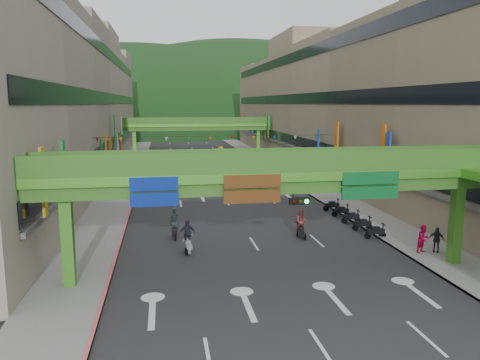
% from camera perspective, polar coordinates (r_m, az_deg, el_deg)
% --- Properties ---
extents(ground, '(320.00, 320.00, 0.00)m').
position_cam_1_polar(ground, '(21.64, 8.07, -17.04)').
color(ground, black).
rests_on(ground, ground).
extents(road_slab, '(18.00, 140.00, 0.02)m').
position_cam_1_polar(road_slab, '(69.38, -4.27, 1.39)').
color(road_slab, '#28282B').
rests_on(road_slab, ground).
extents(sidewalk_left, '(4.00, 140.00, 0.15)m').
position_cam_1_polar(sidewalk_left, '(69.30, -13.37, 1.21)').
color(sidewalk_left, gray).
rests_on(sidewalk_left, ground).
extents(sidewalk_right, '(4.00, 140.00, 0.15)m').
position_cam_1_polar(sidewalk_right, '(71.17, 4.59, 1.64)').
color(sidewalk_right, gray).
rests_on(sidewalk_right, ground).
extents(curb_left, '(0.20, 140.00, 0.18)m').
position_cam_1_polar(curb_left, '(69.19, -11.80, 1.26)').
color(curb_left, '#CC5959').
rests_on(curb_left, ground).
extents(curb_right, '(0.20, 140.00, 0.18)m').
position_cam_1_polar(curb_right, '(70.74, 3.09, 1.62)').
color(curb_right, gray).
rests_on(curb_right, ground).
extents(building_row_left, '(12.80, 95.00, 19.00)m').
position_cam_1_polar(building_row_left, '(69.68, -20.26, 8.68)').
color(building_row_left, '#9E937F').
rests_on(building_row_left, ground).
extents(building_row_right, '(12.80, 95.00, 19.00)m').
position_cam_1_polar(building_row_right, '(72.85, 10.83, 9.09)').
color(building_row_right, gray).
rests_on(building_row_right, ground).
extents(overpass_near, '(28.00, 12.27, 7.10)m').
position_cam_1_polar(overpass_near, '(25.20, 6.74, -0.72)').
color(overpass_near, '#4C9E2D').
rests_on(overpass_near, ground).
extents(overpass_far, '(28.00, 2.20, 7.10)m').
position_cam_1_polar(overpass_far, '(83.78, -5.23, 6.45)').
color(overpass_far, '#4C9E2D').
rests_on(overpass_far, ground).
extents(hill_left, '(168.00, 140.00, 112.00)m').
position_cam_1_polar(hill_left, '(178.95, -12.24, 6.07)').
color(hill_left, '#1C4419').
rests_on(hill_left, ground).
extents(hill_right, '(208.00, 176.00, 128.00)m').
position_cam_1_polar(hill_right, '(201.09, -0.42, 6.62)').
color(hill_right, '#1C4419').
rests_on(hill_right, ground).
extents(bunting_string, '(26.00, 0.36, 0.47)m').
position_cam_1_polar(bunting_string, '(48.96, -2.28, 5.10)').
color(bunting_string, black).
rests_on(bunting_string, ground).
extents(scooter_rider_near, '(0.71, 1.60, 2.23)m').
position_cam_1_polar(scooter_rider_near, '(33.83, -7.97, -5.33)').
color(scooter_rider_near, black).
rests_on(scooter_rider_near, ground).
extents(scooter_rider_mid, '(0.99, 1.57, 2.11)m').
position_cam_1_polar(scooter_rider_mid, '(33.87, 7.50, -5.25)').
color(scooter_rider_mid, black).
rests_on(scooter_rider_mid, ground).
extents(scooter_rider_left, '(1.15, 1.59, 2.21)m').
position_cam_1_polar(scooter_rider_left, '(30.50, -6.46, -6.81)').
color(scooter_rider_left, gray).
rests_on(scooter_rider_left, ground).
extents(scooter_rider_far, '(0.78, 1.60, 1.94)m').
position_cam_1_polar(scooter_rider_far, '(53.67, -8.15, 0.02)').
color(scooter_rider_far, maroon).
rests_on(scooter_rider_far, ground).
extents(parked_scooter_row, '(1.60, 9.35, 1.08)m').
position_cam_1_polar(parked_scooter_row, '(38.80, 13.41, -4.41)').
color(parked_scooter_row, black).
rests_on(parked_scooter_row, ground).
extents(car_silver, '(1.78, 4.11, 1.32)m').
position_cam_1_polar(car_silver, '(54.21, -10.26, -0.28)').
color(car_silver, '#A9A8AF').
rests_on(car_silver, ground).
extents(car_yellow, '(1.77, 3.82, 1.27)m').
position_cam_1_polar(car_yellow, '(91.79, -2.40, 3.75)').
color(car_yellow, yellow).
rests_on(car_yellow, ground).
extents(pedestrian_red, '(1.06, 0.95, 1.81)m').
position_cam_1_polar(pedestrian_red, '(32.20, 21.45, -6.95)').
color(pedestrian_red, '#A8042F').
rests_on(pedestrian_red, ground).
extents(pedestrian_dark, '(1.01, 0.88, 1.63)m').
position_cam_1_polar(pedestrian_dark, '(32.69, 22.81, -6.96)').
color(pedestrian_dark, '#212229').
rests_on(pedestrian_dark, ground).
extents(pedestrian_blue, '(0.88, 0.62, 1.78)m').
position_cam_1_polar(pedestrian_blue, '(58.19, 9.01, 0.64)').
color(pedestrian_blue, '#384060').
rests_on(pedestrian_blue, ground).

